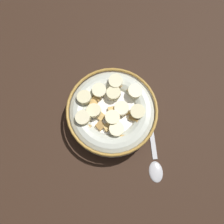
# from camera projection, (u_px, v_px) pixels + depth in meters

# --- Properties ---
(ground_plane) EXTENTS (0.97, 0.97, 0.02)m
(ground_plane) POSITION_uv_depth(u_px,v_px,m) (112.00, 117.00, 0.52)
(ground_plane) COLOR #332116
(cereal_bowl) EXTENTS (0.19, 0.19, 0.06)m
(cereal_bowl) POSITION_uv_depth(u_px,v_px,m) (112.00, 112.00, 0.48)
(cereal_bowl) COLOR beige
(cereal_bowl) RESTS_ON ground_plane
(spoon) EXTENTS (0.09, 0.15, 0.01)m
(spoon) POSITION_uv_depth(u_px,v_px,m) (155.00, 160.00, 0.48)
(spoon) COLOR #B7B7BC
(spoon) RESTS_ON ground_plane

